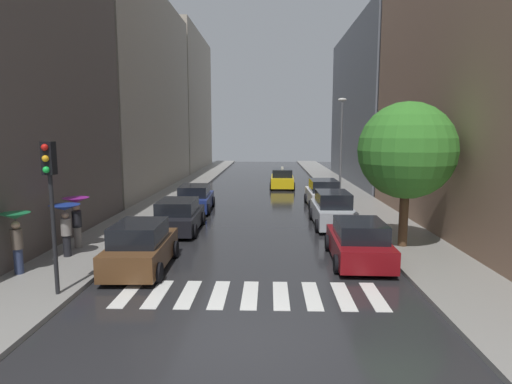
% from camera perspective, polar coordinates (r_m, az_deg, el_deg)
% --- Properties ---
extents(ground_plane, '(28.00, 72.00, 0.04)m').
position_cam_1_polar(ground_plane, '(33.29, 0.81, -0.17)').
color(ground_plane, '#232326').
extents(sidewalk_left, '(3.00, 72.00, 0.15)m').
position_cam_1_polar(sidewalk_left, '(34.00, -10.20, 0.03)').
color(sidewalk_left, gray).
rests_on(sidewalk_left, ground).
extents(sidewalk_right, '(3.00, 72.00, 0.15)m').
position_cam_1_polar(sidewalk_right, '(33.80, 11.90, -0.06)').
color(sidewalk_right, gray).
rests_on(sidewalk_right, ground).
extents(crosswalk_stripes, '(7.65, 2.20, 0.01)m').
position_cam_1_polar(crosswalk_stripes, '(12.76, -0.81, -13.58)').
color(crosswalk_stripes, silver).
rests_on(crosswalk_stripes, ground).
extents(building_left_mid, '(6.00, 20.72, 15.71)m').
position_cam_1_polar(building_left_mid, '(36.97, -16.85, 12.54)').
color(building_left_mid, '#9E9384').
rests_on(building_left_mid, ground).
extents(building_left_far, '(6.00, 17.69, 16.79)m').
position_cam_1_polar(building_left_far, '(56.00, -10.35, 11.63)').
color(building_left_far, '#9E9384').
rests_on(building_left_far, ground).
extents(building_right_mid, '(6.00, 20.89, 14.38)m').
position_cam_1_polar(building_right_mid, '(42.57, 16.29, 11.02)').
color(building_right_mid, slate).
rests_on(building_right_mid, ground).
extents(parked_car_left_nearest, '(2.07, 4.13, 1.68)m').
position_cam_1_polar(parked_car_left_nearest, '(15.27, -15.14, -7.16)').
color(parked_car_left_nearest, brown).
rests_on(parked_car_left_nearest, ground).
extents(parked_car_left_second, '(2.21, 4.43, 1.54)m').
position_cam_1_polar(parked_car_left_second, '(20.71, -10.34, -3.20)').
color(parked_car_left_second, black).
rests_on(parked_car_left_second, ground).
extents(parked_car_left_third, '(2.22, 4.45, 1.57)m').
position_cam_1_polar(parked_car_left_third, '(25.91, -8.17, -0.89)').
color(parked_car_left_third, navy).
rests_on(parked_car_left_third, ground).
extents(parked_car_right_nearest, '(2.19, 4.27, 1.55)m').
position_cam_1_polar(parked_car_right_nearest, '(16.03, 13.59, -6.57)').
color(parked_car_right_nearest, maroon).
rests_on(parked_car_right_nearest, ground).
extents(parked_car_right_second, '(1.98, 4.48, 1.77)m').
position_cam_1_polar(parked_car_right_second, '(21.79, 10.16, -2.39)').
color(parked_car_right_second, '#B2B7BF').
rests_on(parked_car_right_second, ground).
extents(parked_car_right_third, '(2.11, 4.37, 1.75)m').
position_cam_1_polar(parked_car_right_third, '(27.33, 8.95, -0.29)').
color(parked_car_right_third, silver).
rests_on(parked_car_right_third, ground).
extents(taxi_midroad, '(2.15, 4.72, 1.81)m').
position_cam_1_polar(taxi_midroad, '(36.46, 3.52, 1.77)').
color(taxi_midroad, yellow).
rests_on(taxi_midroad, ground).
extents(pedestrian_foreground, '(1.08, 1.08, 1.93)m').
position_cam_1_polar(pedestrian_foreground, '(17.10, -24.14, -3.18)').
color(pedestrian_foreground, black).
rests_on(pedestrian_foreground, sidewalk_left).
extents(pedestrian_near_tree, '(1.01, 1.01, 2.00)m').
position_cam_1_polar(pedestrian_near_tree, '(18.23, -22.89, -2.41)').
color(pedestrian_near_tree, gray).
rests_on(pedestrian_near_tree, sidewalk_left).
extents(pedestrian_by_kerb, '(0.92, 0.92, 2.00)m').
position_cam_1_polar(pedestrian_by_kerb, '(15.72, -29.41, -4.57)').
color(pedestrian_by_kerb, navy).
rests_on(pedestrian_by_kerb, sidewalk_left).
extents(street_tree_right, '(3.81, 3.81, 5.75)m').
position_cam_1_polar(street_tree_right, '(17.82, 19.51, 5.22)').
color(street_tree_right, '#513823').
rests_on(street_tree_right, sidewalk_right).
extents(traffic_light_left_corner, '(0.30, 0.42, 4.30)m').
position_cam_1_polar(traffic_light_left_corner, '(12.95, -25.82, 0.93)').
color(traffic_light_left_corner, black).
rests_on(traffic_light_left_corner, sidewalk_left).
extents(lamp_post_right, '(0.60, 0.28, 6.89)m').
position_cam_1_polar(lamp_post_right, '(30.44, 11.31, 6.75)').
color(lamp_post_right, '#595B60').
rests_on(lamp_post_right, sidewalk_right).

